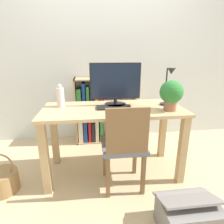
{
  "coord_description": "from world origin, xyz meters",
  "views": [
    {
      "loc": [
        -0.23,
        -1.79,
        1.27
      ],
      "look_at": [
        0.0,
        0.1,
        0.67
      ],
      "focal_mm": 30.0,
      "sensor_mm": 36.0,
      "label": 1
    }
  ],
  "objects_px": {
    "chair": "(124,144)",
    "monitor": "(115,83)",
    "vase": "(60,97)",
    "keyboard": "(114,107)",
    "storage_box": "(188,216)",
    "basket": "(2,181)",
    "potted_plant": "(171,93)",
    "desk_lamp": "(168,83)",
    "bookshelf": "(95,112)"
  },
  "relations": [
    {
      "from": "storage_box",
      "to": "chair",
      "type": "bearing_deg",
      "value": 126.9
    },
    {
      "from": "monitor",
      "to": "bookshelf",
      "type": "height_order",
      "value": "monitor"
    },
    {
      "from": "keyboard",
      "to": "basket",
      "type": "distance_m",
      "value": 1.28
    },
    {
      "from": "chair",
      "to": "desk_lamp",
      "type": "bearing_deg",
      "value": 21.78
    },
    {
      "from": "vase",
      "to": "storage_box",
      "type": "bearing_deg",
      "value": -43.0
    },
    {
      "from": "monitor",
      "to": "desk_lamp",
      "type": "xyz_separation_m",
      "value": [
        0.52,
        -0.11,
        0.01
      ]
    },
    {
      "from": "desk_lamp",
      "to": "storage_box",
      "type": "height_order",
      "value": "desk_lamp"
    },
    {
      "from": "keyboard",
      "to": "potted_plant",
      "type": "xyz_separation_m",
      "value": [
        0.53,
        -0.15,
        0.16
      ]
    },
    {
      "from": "potted_plant",
      "to": "bookshelf",
      "type": "bearing_deg",
      "value": 125.91
    },
    {
      "from": "basket",
      "to": "storage_box",
      "type": "height_order",
      "value": "basket"
    },
    {
      "from": "basket",
      "to": "keyboard",
      "type": "bearing_deg",
      "value": 9.43
    },
    {
      "from": "keyboard",
      "to": "vase",
      "type": "bearing_deg",
      "value": 168.0
    },
    {
      "from": "vase",
      "to": "chair",
      "type": "bearing_deg",
      "value": -33.93
    },
    {
      "from": "desk_lamp",
      "to": "chair",
      "type": "height_order",
      "value": "desk_lamp"
    },
    {
      "from": "chair",
      "to": "basket",
      "type": "xyz_separation_m",
      "value": [
        -1.16,
        0.1,
        -0.36
      ]
    },
    {
      "from": "bookshelf",
      "to": "storage_box",
      "type": "height_order",
      "value": "bookshelf"
    },
    {
      "from": "basket",
      "to": "storage_box",
      "type": "xyz_separation_m",
      "value": [
        1.54,
        -0.62,
        0.02
      ]
    },
    {
      "from": "potted_plant",
      "to": "chair",
      "type": "relative_size",
      "value": 0.34
    },
    {
      "from": "chair",
      "to": "monitor",
      "type": "bearing_deg",
      "value": 86.51
    },
    {
      "from": "vase",
      "to": "desk_lamp",
      "type": "xyz_separation_m",
      "value": [
        1.09,
        -0.12,
        0.14
      ]
    },
    {
      "from": "monitor",
      "to": "chair",
      "type": "height_order",
      "value": "monitor"
    },
    {
      "from": "potted_plant",
      "to": "monitor",
      "type": "bearing_deg",
      "value": 153.31
    },
    {
      "from": "bookshelf",
      "to": "potted_plant",
      "type": "bearing_deg",
      "value": -54.09
    },
    {
      "from": "bookshelf",
      "to": "storage_box",
      "type": "distance_m",
      "value": 1.76
    },
    {
      "from": "vase",
      "to": "potted_plant",
      "type": "xyz_separation_m",
      "value": [
        1.06,
        -0.26,
        0.06
      ]
    },
    {
      "from": "desk_lamp",
      "to": "chair",
      "type": "bearing_deg",
      "value": -150.42
    },
    {
      "from": "monitor",
      "to": "desk_lamp",
      "type": "relative_size",
      "value": 1.33
    },
    {
      "from": "desk_lamp",
      "to": "potted_plant",
      "type": "bearing_deg",
      "value": -100.47
    },
    {
      "from": "storage_box",
      "to": "keyboard",
      "type": "bearing_deg",
      "value": 119.15
    },
    {
      "from": "potted_plant",
      "to": "chair",
      "type": "bearing_deg",
      "value": -163.53
    },
    {
      "from": "vase",
      "to": "storage_box",
      "type": "distance_m",
      "value": 1.52
    },
    {
      "from": "desk_lamp",
      "to": "potted_plant",
      "type": "distance_m",
      "value": 0.16
    },
    {
      "from": "keyboard",
      "to": "storage_box",
      "type": "relative_size",
      "value": 0.81
    },
    {
      "from": "chair",
      "to": "vase",
      "type": "bearing_deg",
      "value": 138.27
    },
    {
      "from": "bookshelf",
      "to": "basket",
      "type": "height_order",
      "value": "bookshelf"
    },
    {
      "from": "vase",
      "to": "storage_box",
      "type": "height_order",
      "value": "vase"
    },
    {
      "from": "potted_plant",
      "to": "basket",
      "type": "distance_m",
      "value": 1.81
    },
    {
      "from": "bookshelf",
      "to": "desk_lamp",
      "type": "bearing_deg",
      "value": -48.62
    },
    {
      "from": "keyboard",
      "to": "basket",
      "type": "bearing_deg",
      "value": -170.57
    },
    {
      "from": "chair",
      "to": "bookshelf",
      "type": "xyz_separation_m",
      "value": [
        -0.23,
        1.1,
        -0.03
      ]
    },
    {
      "from": "bookshelf",
      "to": "basket",
      "type": "distance_m",
      "value": 1.4
    },
    {
      "from": "bookshelf",
      "to": "monitor",
      "type": "bearing_deg",
      "value": -74.23
    },
    {
      "from": "keyboard",
      "to": "potted_plant",
      "type": "bearing_deg",
      "value": -15.72
    },
    {
      "from": "chair",
      "to": "storage_box",
      "type": "distance_m",
      "value": 0.73
    },
    {
      "from": "keyboard",
      "to": "potted_plant",
      "type": "distance_m",
      "value": 0.57
    },
    {
      "from": "monitor",
      "to": "potted_plant",
      "type": "height_order",
      "value": "monitor"
    },
    {
      "from": "desk_lamp",
      "to": "bookshelf",
      "type": "xyz_separation_m",
      "value": [
        -0.72,
        0.82,
        -0.54
      ]
    },
    {
      "from": "vase",
      "to": "storage_box",
      "type": "relative_size",
      "value": 0.55
    },
    {
      "from": "monitor",
      "to": "basket",
      "type": "xyz_separation_m",
      "value": [
        -1.13,
        -0.28,
        -0.86
      ]
    },
    {
      "from": "keyboard",
      "to": "basket",
      "type": "xyz_separation_m",
      "value": [
        -1.1,
        -0.18,
        -0.64
      ]
    }
  ]
}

